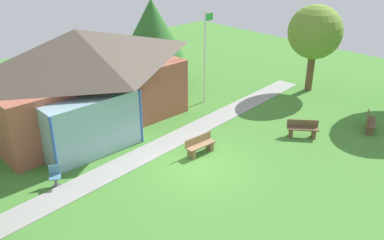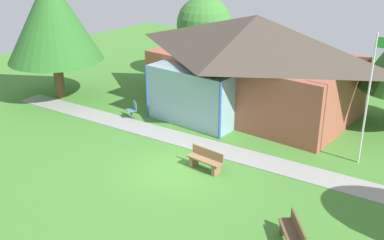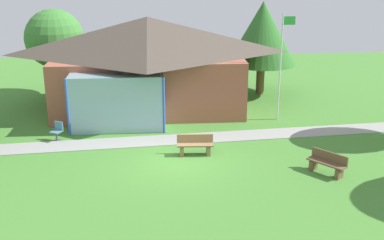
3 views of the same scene
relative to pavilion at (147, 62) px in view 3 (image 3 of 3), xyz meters
The scene contains 9 objects.
ground_plane 7.86m from the pavilion, 81.00° to the right, with size 44.00×44.00×0.00m, color #478433.
pavilion is the anchor object (origin of this frame).
footpath 5.65m from the pavilion, 76.68° to the right, with size 23.66×1.30×0.03m, color #999993.
flagpole 6.99m from the pavilion, 19.97° to the right, with size 0.64×0.08×5.28m.
bench_mid_right 11.41m from the pavilion, 52.42° to the right, with size 1.31×1.43×0.84m.
bench_rear_near_path 7.27m from the pavilion, 73.20° to the right, with size 1.52×0.50×0.84m.
patio_chair_west 6.43m from the pavilion, 130.92° to the right, with size 0.60×0.60×0.86m.
tree_behind_pavilion_right 7.17m from the pavilion, 20.54° to the left, with size 4.00×4.00×5.42m.
tree_behind_pavilion_left 6.21m from the pavilion, 149.54° to the left, with size 3.36×3.36×5.02m.
Camera 3 is at (-0.67, -17.97, 7.86)m, focal length 45.57 mm.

